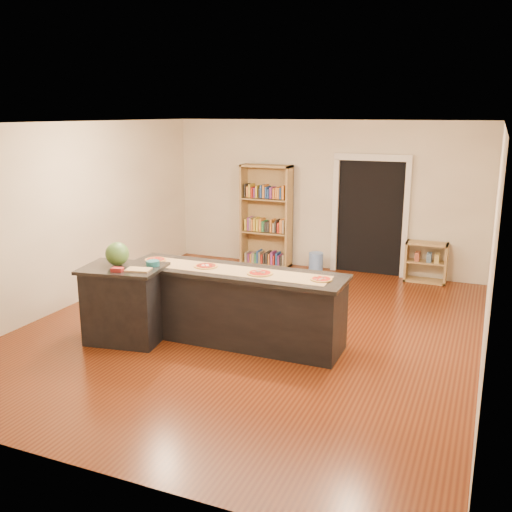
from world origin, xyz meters
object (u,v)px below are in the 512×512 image
at_px(low_shelf, 426,262).
at_px(waste_bin, 316,263).
at_px(kitchen_island, 234,305).
at_px(side_counter, 125,304).
at_px(bookshelf, 266,216).
at_px(watermelon, 117,254).

xyz_separation_m(low_shelf, waste_bin, (-1.97, -0.18, -0.17)).
distance_m(kitchen_island, side_counter, 1.42).
xyz_separation_m(bookshelf, waste_bin, (1.07, -0.16, -0.79)).
bearing_deg(low_shelf, bookshelf, -179.60).
height_order(side_counter, low_shelf, side_counter).
bearing_deg(waste_bin, watermelon, -109.58).
bearing_deg(waste_bin, bookshelf, 171.59).
xyz_separation_m(kitchen_island, low_shelf, (2.00, 3.77, -0.13)).
bearing_deg(low_shelf, waste_bin, -174.77).
bearing_deg(side_counter, low_shelf, 43.11).
relative_size(kitchen_island, side_counter, 2.89).
height_order(waste_bin, watermelon, watermelon).
distance_m(side_counter, waste_bin, 4.35).
xyz_separation_m(side_counter, bookshelf, (0.27, 4.29, 0.47)).
relative_size(low_shelf, watermelon, 2.36).
bearing_deg(low_shelf, watermelon, -128.73).
xyz_separation_m(kitchen_island, side_counter, (-1.32, -0.54, 0.02)).
distance_m(kitchen_island, low_shelf, 4.27).
bearing_deg(side_counter, bookshelf, 77.03).
relative_size(side_counter, waste_bin, 2.65).
relative_size(waste_bin, watermelon, 1.27).
bearing_deg(watermelon, bookshelf, 84.91).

